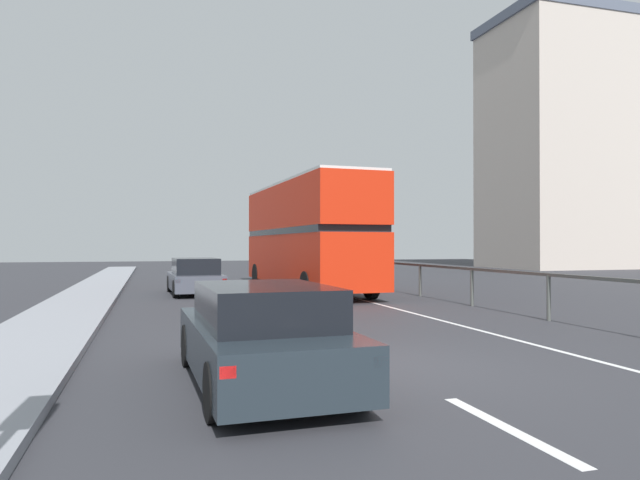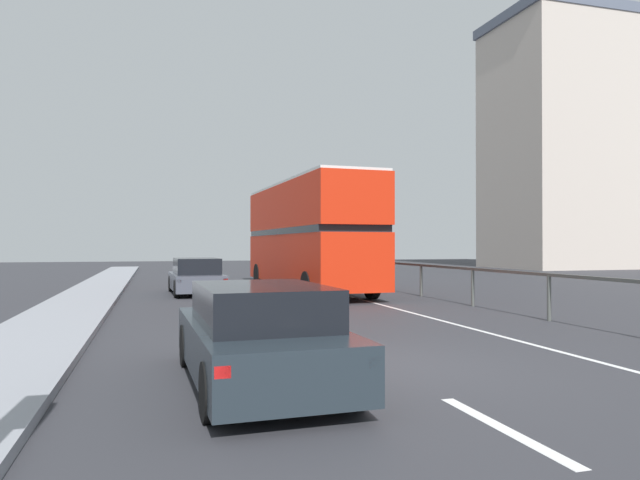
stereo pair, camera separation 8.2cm
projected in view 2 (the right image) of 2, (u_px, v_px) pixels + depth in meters
name	position (u px, v px, depth m)	size (l,w,h in m)	color
ground_plane	(385.00, 370.00, 8.77)	(73.90, 120.00, 0.10)	#313137
lane_paint_markings	(346.00, 307.00, 17.18)	(3.56, 46.00, 0.01)	silver
bridge_side_railing	(445.00, 273.00, 19.08)	(0.10, 42.00, 1.18)	#4A4D49
distant_building_block	(616.00, 146.00, 48.20)	(21.89, 8.97, 20.44)	#BBAEA3
double_decker_bus_red	(308.00, 234.00, 22.98)	(2.94, 10.82, 4.36)	red
hatchback_car_near	(259.00, 336.00, 7.62)	(1.91, 4.37, 1.35)	#212B32
sedan_car_ahead	(196.00, 277.00, 21.74)	(1.97, 4.33, 1.37)	#454955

